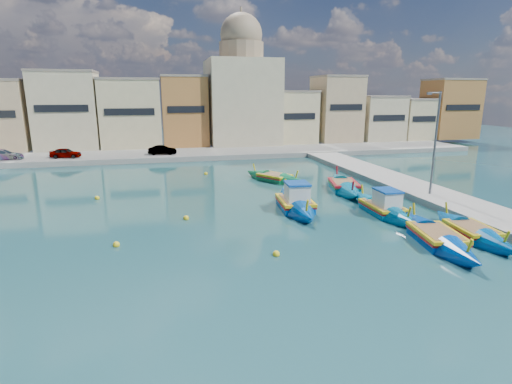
{
  "coord_description": "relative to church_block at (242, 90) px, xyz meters",
  "views": [
    {
      "loc": [
        -2.09,
        -19.32,
        7.82
      ],
      "look_at": [
        4.0,
        6.0,
        1.4
      ],
      "focal_mm": 28.0,
      "sensor_mm": 36.0,
      "label": 1
    }
  ],
  "objects": [
    {
      "name": "luzzu_cyan_mid",
      "position": [
        2.64,
        -29.47,
        -8.14
      ],
      "size": [
        4.02,
        8.9,
        2.56
      ],
      "color": "#007097",
      "rests_on": "ground"
    },
    {
      "name": "luzzu_green",
      "position": [
        -2.02,
        -24.7,
        -8.17
      ],
      "size": [
        5.48,
        7.01,
        2.26
      ],
      "color": "#0A713F",
      "rests_on": "ground"
    },
    {
      "name": "east_quay",
      "position": [
        8.0,
        -40.0,
        -8.16
      ],
      "size": [
        4.0,
        70.0,
        0.5
      ],
      "primitive_type": "cube",
      "color": "gray",
      "rests_on": "ground"
    },
    {
      "name": "luzzu_turquoise_cabin",
      "position": [
        2.2,
        -36.32,
        -8.08
      ],
      "size": [
        2.04,
        8.45,
        2.7
      ],
      "color": "#006F9F",
      "rests_on": "ground"
    },
    {
      "name": "church_block",
      "position": [
        0.0,
        0.0,
        0.0
      ],
      "size": [
        10.0,
        10.0,
        19.1
      ],
      "color": "#C4B792",
      "rests_on": "ground"
    },
    {
      "name": "luzzu_blue_south",
      "position": [
        2.1,
        -41.91,
        -8.15
      ],
      "size": [
        3.55,
        8.67,
        2.44
      ],
      "color": "#0041A7",
      "rests_on": "ground"
    },
    {
      "name": "north_townhouses",
      "position": [
        -3.32,
        -0.64,
        -3.41
      ],
      "size": [
        83.2,
        7.87,
        10.19
      ],
      "color": "beige",
      "rests_on": "ground"
    },
    {
      "name": "parked_cars",
      "position": [
        -23.05,
        -9.5,
        -7.23
      ],
      "size": [
        21.29,
        2.15,
        1.18
      ],
      "color": "#4C1919",
      "rests_on": "north_quay"
    },
    {
      "name": "ground",
      "position": [
        -10.0,
        -40.0,
        -8.41
      ],
      "size": [
        160.0,
        160.0,
        0.0
      ],
      "primitive_type": "plane",
      "color": "#15403E",
      "rests_on": "ground"
    },
    {
      "name": "north_quay",
      "position": [
        -10.0,
        -8.0,
        -8.11
      ],
      "size": [
        80.0,
        8.0,
        0.6
      ],
      "primitive_type": "cube",
      "color": "gray",
      "rests_on": "ground"
    },
    {
      "name": "mooring_buoys",
      "position": [
        -8.49,
        -33.52,
        -8.33
      ],
      "size": [
        23.44,
        21.73,
        0.36
      ],
      "color": "yellow",
      "rests_on": "ground"
    },
    {
      "name": "luzzu_cyan_south",
      "position": [
        4.62,
        -41.57,
        -8.17
      ],
      "size": [
        2.68,
        7.41,
        2.25
      ],
      "color": "#005097",
      "rests_on": "ground"
    },
    {
      "name": "luzzu_blue_cabin",
      "position": [
        -3.18,
        -33.95,
        -8.04
      ],
      "size": [
        2.84,
        8.71,
        3.03
      ],
      "color": "#004DAE",
      "rests_on": "ground"
    },
    {
      "name": "quay_street_lamp",
      "position": [
        7.44,
        -34.0,
        -4.07
      ],
      "size": [
        1.18,
        0.16,
        8.0
      ],
      "color": "#595B60",
      "rests_on": "ground"
    }
  ]
}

